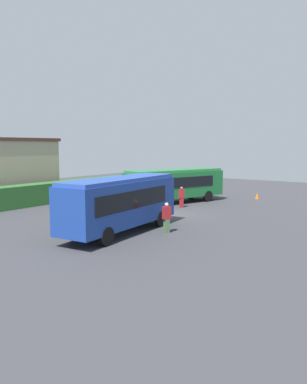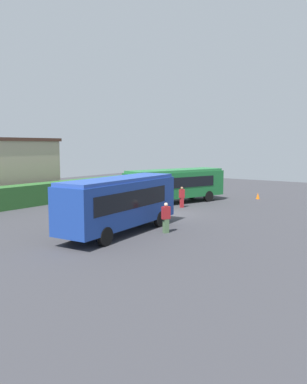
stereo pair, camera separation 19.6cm
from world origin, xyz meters
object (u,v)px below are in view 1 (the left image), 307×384
person_center (182,197)px  traffic_cone (257,196)px  bus_green (175,184)px  bus_blue (121,202)px  person_left (167,217)px

person_center → traffic_cone: bearing=98.7°
bus_green → traffic_cone: 8.65m
bus_blue → traffic_cone: (19.03, -1.11, -1.59)m
person_left → bus_green: bearing=-35.7°
person_left → person_center: 9.63m
bus_blue → traffic_cone: size_ratio=15.38×
bus_blue → bus_green: (12.17, 3.98, -0.13)m
bus_blue → person_center: 10.55m
person_left → person_center: bearing=-39.6°
bus_green → person_center: bearing=-117.7°
bus_blue → person_left: size_ratio=5.09×
person_left → traffic_cone: person_left is taller
bus_blue → bus_green: 12.81m
person_center → traffic_cone: 9.34m
bus_green → person_left: bus_green is taller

